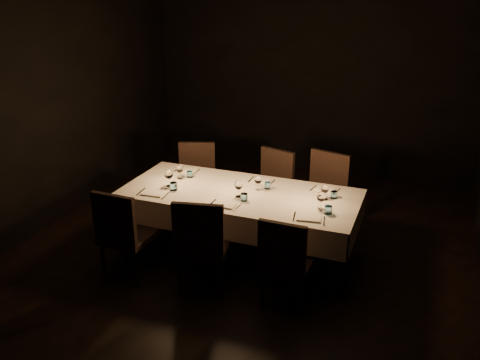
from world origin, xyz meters
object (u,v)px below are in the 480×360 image
at_px(dining_table, 240,198).
at_px(chair_far_center, 272,186).
at_px(chair_near_center, 202,242).
at_px(chair_near_left, 123,231).
at_px(chair_far_right, 323,193).
at_px(chair_near_right, 285,259).
at_px(chair_far_left, 197,177).

distance_m(dining_table, chair_far_center, 0.86).
distance_m(chair_near_center, chair_far_center, 1.65).
distance_m(chair_near_left, chair_far_center, 1.98).
bearing_deg(chair_far_right, chair_near_right, -75.21).
bearing_deg(chair_far_right, dining_table, -119.11).
bearing_deg(chair_far_left, chair_near_right, -62.75).
bearing_deg(dining_table, chair_far_left, 138.93).
distance_m(chair_near_left, chair_far_right, 2.33).
bearing_deg(dining_table, chair_near_left, -136.76).
xyz_separation_m(dining_table, chair_near_right, (0.73, -0.76, -0.18)).
xyz_separation_m(chair_near_left, chair_far_left, (0.03, 1.64, -0.01)).
bearing_deg(chair_far_right, chair_near_left, -120.21).
xyz_separation_m(chair_near_center, chair_far_center, (0.18, 1.64, -0.02)).
relative_size(chair_near_center, chair_near_right, 1.09).
bearing_deg(chair_near_right, chair_far_right, -89.06).
height_order(chair_near_left, chair_near_center, chair_near_center).
relative_size(chair_near_left, chair_near_center, 0.98).
distance_m(chair_near_center, chair_far_right, 1.77).
distance_m(chair_near_left, chair_far_left, 1.64).
bearing_deg(chair_near_right, chair_far_left, -41.69).
distance_m(chair_near_right, chair_far_right, 1.51).
distance_m(chair_near_right, chair_far_left, 2.23).
xyz_separation_m(chair_near_center, chair_far_left, (-0.81, 1.58, -0.02)).
height_order(chair_near_left, chair_far_center, chair_near_left).
height_order(chair_near_right, chair_far_right, chair_far_right).
bearing_deg(chair_near_center, chair_far_left, -74.85).
xyz_separation_m(chair_near_left, chair_far_right, (1.67, 1.62, 0.02)).
bearing_deg(chair_far_center, chair_near_right, -51.77).
relative_size(chair_near_left, chair_far_right, 0.95).
xyz_separation_m(dining_table, chair_near_center, (-0.08, -0.80, -0.14)).
bearing_deg(chair_near_center, dining_table, -107.89).
relative_size(dining_table, chair_near_right, 2.74).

